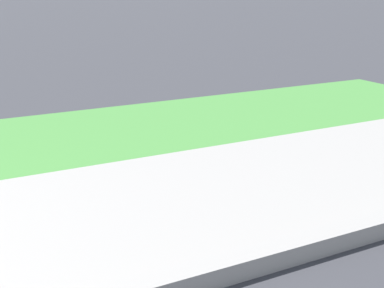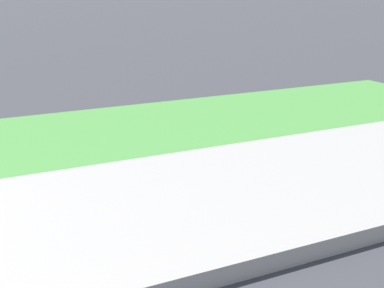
# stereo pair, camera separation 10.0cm
# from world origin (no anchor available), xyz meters

# --- Properties ---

